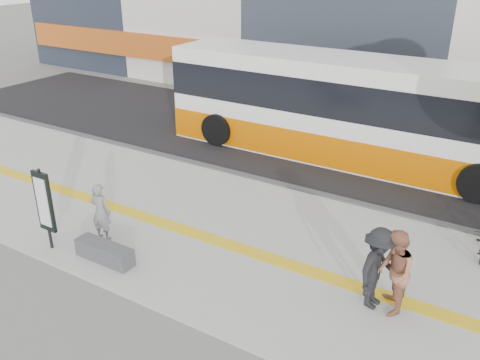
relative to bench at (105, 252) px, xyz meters
The scene contains 11 objects.
ground 2.88m from the bench, 24.78° to the left, with size 120.00×120.00×0.00m, color slate.
sidewalk 3.76m from the bench, 46.08° to the left, with size 40.00×7.00×0.08m, color gray.
tactile_strip 3.41m from the bench, 40.24° to the left, with size 40.00×0.45×0.01m, color yellow.
street 10.53m from the bench, 75.70° to the left, with size 40.00×8.00×0.06m, color black.
curb 6.73m from the bench, 67.25° to the left, with size 40.00×0.25×0.14m, color #3E3E41.
bench is the anchor object (origin of this frame).
signboard 1.94m from the bench, 169.19° to the right, with size 0.55×0.10×2.20m.
bus 10.12m from the bench, 75.50° to the left, with size 13.57×3.22×3.61m.
seated_woman 1.23m from the bench, 137.30° to the left, with size 0.58×0.38×1.59m, color black.
pedestrian_tan 6.81m from the bench, 15.29° to the left, with size 0.92×0.71×1.89m, color #A5684A.
pedestrian_dark 6.48m from the bench, 15.90° to the left, with size 1.21×0.69×1.87m, color black.
Camera 1 is at (5.86, -8.59, 7.12)m, focal length 38.40 mm.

